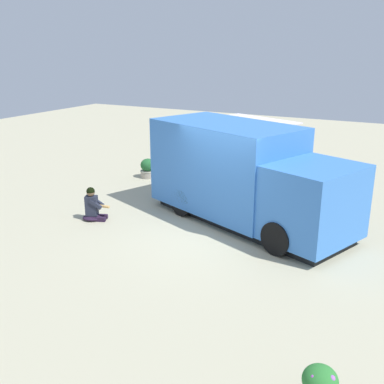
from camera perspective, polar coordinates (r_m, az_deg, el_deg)
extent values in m
plane|color=#B1AB8C|center=(11.14, 2.30, -5.31)|extent=(40.00, 40.00, 0.00)
cube|color=#3A78CD|center=(12.07, 4.30, 3.30)|extent=(3.38, 4.40, 2.30)
cube|color=#3A78CD|center=(10.47, 15.09, -1.26)|extent=(2.50, 2.29, 1.70)
cube|color=black|center=(9.98, 19.06, -0.77)|extent=(1.59, 0.64, 0.65)
cube|color=black|center=(12.80, 7.71, 4.66)|extent=(0.80, 2.01, 0.80)
cube|color=white|center=(12.84, 8.76, 9.06)|extent=(1.40, 2.40, 0.03)
cube|color=black|center=(11.91, 7.00, -3.32)|extent=(3.49, 5.54, 0.21)
cylinder|color=black|center=(10.11, 10.67, -5.76)|extent=(0.48, 0.79, 0.76)
cylinder|color=black|center=(11.56, 16.59, -3.15)|extent=(0.48, 0.79, 0.76)
cylinder|color=black|center=(12.23, -1.26, -1.24)|extent=(0.48, 0.79, 0.76)
cylinder|color=black|center=(13.46, 4.97, 0.49)|extent=(0.48, 0.79, 0.76)
ellipsoid|color=#27192F|center=(12.29, -12.45, -3.14)|extent=(0.61, 0.65, 0.13)
cube|color=#27192F|center=(12.14, -11.69, -3.37)|extent=(0.24, 0.37, 0.11)
cube|color=#27192F|center=(12.32, -11.42, -3.04)|extent=(0.24, 0.37, 0.11)
cube|color=#242837|center=(12.18, -12.55, -1.69)|extent=(0.32, 0.36, 0.53)
sphere|color=brown|center=(12.06, -12.67, -0.04)|extent=(0.21, 0.21, 0.21)
sphere|color=black|center=(12.06, -12.67, 0.08)|extent=(0.22, 0.22, 0.22)
cube|color=#242837|center=(12.03, -12.07, -1.53)|extent=(0.21, 0.35, 0.28)
cube|color=#242837|center=(12.20, -11.82, -1.25)|extent=(0.21, 0.35, 0.28)
cylinder|color=tan|center=(12.09, -11.15, -1.77)|extent=(0.10, 0.37, 0.07)
cube|color=#709550|center=(12.09, -11.15, -1.71)|extent=(0.07, 0.31, 0.02)
cylinder|color=#A29787|center=(15.96, -5.54, 2.29)|extent=(0.53, 0.53, 0.25)
torus|color=#9C9A86|center=(15.93, -5.55, 2.68)|extent=(0.56, 0.56, 0.04)
ellipsoid|color=#225E2D|center=(15.88, -5.57, 3.42)|extent=(0.53, 0.53, 0.45)
sphere|color=purple|center=(15.88, -4.96, 3.89)|extent=(0.05, 0.05, 0.05)
sphere|color=purple|center=(15.79, -6.21, 3.73)|extent=(0.06, 0.06, 0.06)
sphere|color=purple|center=(15.98, -5.12, 3.93)|extent=(0.08, 0.08, 0.08)
sphere|color=purple|center=(15.98, -6.11, 3.87)|extent=(0.09, 0.09, 0.09)
ellipsoid|color=#2C7630|center=(6.16, 15.86, -21.90)|extent=(0.44, 0.44, 0.38)
sphere|color=#9E5BC1|center=(6.05, 17.22, -21.55)|extent=(0.08, 0.08, 0.08)
sphere|color=purple|center=(6.01, 15.02, -21.62)|extent=(0.06, 0.06, 0.06)
sphere|color=#9D5DC4|center=(6.22, 16.71, -20.51)|extent=(0.06, 0.06, 0.06)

